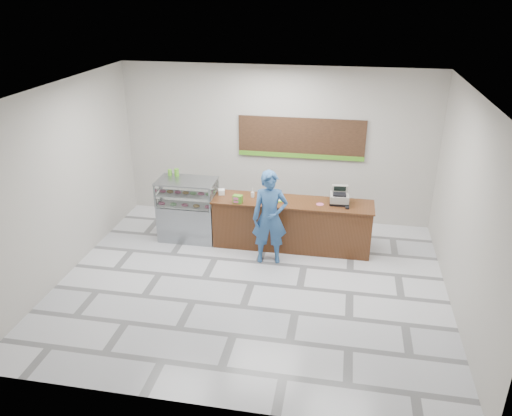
% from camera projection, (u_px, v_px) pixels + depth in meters
% --- Properties ---
extents(floor, '(7.00, 7.00, 0.00)m').
position_uv_depth(floor, '(251.00, 283.00, 9.19)').
color(floor, silver).
rests_on(floor, ground).
extents(back_wall, '(7.00, 0.00, 7.00)m').
position_uv_depth(back_wall, '(276.00, 145.00, 11.17)').
color(back_wall, '#B9B4AA').
rests_on(back_wall, floor).
extents(ceiling, '(7.00, 7.00, 0.00)m').
position_uv_depth(ceiling, '(251.00, 92.00, 7.76)').
color(ceiling, silver).
rests_on(ceiling, back_wall).
extents(sales_counter, '(3.26, 0.76, 1.03)m').
position_uv_depth(sales_counter, '(292.00, 224.00, 10.28)').
color(sales_counter, '#582C17').
rests_on(sales_counter, floor).
extents(display_case, '(1.22, 0.72, 1.33)m').
position_uv_depth(display_case, '(188.00, 209.00, 10.58)').
color(display_case, gray).
rests_on(display_case, floor).
extents(menu_board, '(2.80, 0.06, 0.90)m').
position_uv_depth(menu_board, '(301.00, 139.00, 10.97)').
color(menu_board, black).
rests_on(menu_board, back_wall).
extents(cash_register, '(0.39, 0.41, 0.35)m').
position_uv_depth(cash_register, '(339.00, 197.00, 9.93)').
color(cash_register, black).
rests_on(cash_register, sales_counter).
extents(card_terminal, '(0.08, 0.15, 0.04)m').
position_uv_depth(card_terminal, '(347.00, 207.00, 9.76)').
color(card_terminal, black).
rests_on(card_terminal, sales_counter).
extents(serving_tray, '(0.36, 0.27, 0.02)m').
position_uv_depth(serving_tray, '(274.00, 199.00, 10.13)').
color(serving_tray, '#5EB512').
rests_on(serving_tray, sales_counter).
extents(napkin_box, '(0.16, 0.16, 0.11)m').
position_uv_depth(napkin_box, '(222.00, 192.00, 10.39)').
color(napkin_box, white).
rests_on(napkin_box, sales_counter).
extents(straw_cup, '(0.07, 0.07, 0.11)m').
position_uv_depth(straw_cup, '(253.00, 195.00, 10.25)').
color(straw_cup, silver).
rests_on(straw_cup, sales_counter).
extents(promo_box, '(0.19, 0.14, 0.16)m').
position_uv_depth(promo_box, '(238.00, 199.00, 9.97)').
color(promo_box, '#4F9821').
rests_on(promo_box, sales_counter).
extents(donut_decal, '(0.15, 0.15, 0.00)m').
position_uv_depth(donut_decal, '(320.00, 204.00, 9.93)').
color(donut_decal, '#D05784').
rests_on(donut_decal, sales_counter).
extents(green_cup_left, '(0.08, 0.08, 0.13)m').
position_uv_depth(green_cup_left, '(170.00, 173.00, 10.55)').
color(green_cup_left, '#4F9821').
rests_on(green_cup_left, display_case).
extents(green_cup_right, '(0.10, 0.10, 0.15)m').
position_uv_depth(green_cup_right, '(177.00, 172.00, 10.53)').
color(green_cup_right, '#4F9821').
rests_on(green_cup_right, display_case).
extents(customer, '(0.75, 0.56, 1.87)m').
position_uv_depth(customer, '(270.00, 218.00, 9.58)').
color(customer, '#2D578D').
rests_on(customer, floor).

